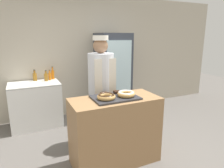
# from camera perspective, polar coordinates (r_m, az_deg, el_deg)

# --- Properties ---
(ground_plane) EXTENTS (14.00, 14.00, 0.00)m
(ground_plane) POSITION_cam_1_polar(r_m,az_deg,el_deg) (3.17, 0.81, -20.97)
(ground_plane) COLOR #66605B
(wall_back) EXTENTS (8.00, 0.06, 2.70)m
(wall_back) POSITION_cam_1_polar(r_m,az_deg,el_deg) (4.64, -10.63, 7.83)
(wall_back) COLOR #BCB29E
(wall_back) RESTS_ON ground_plane
(display_counter) EXTENTS (1.23, 0.57, 0.96)m
(display_counter) POSITION_cam_1_polar(r_m,az_deg,el_deg) (2.92, 0.84, -13.16)
(display_counter) COLOR #997047
(display_counter) RESTS_ON ground_plane
(serving_tray) EXTENTS (0.62, 0.44, 0.02)m
(serving_tray) POSITION_cam_1_polar(r_m,az_deg,el_deg) (2.73, 0.88, -3.87)
(serving_tray) COLOR #2D2D33
(serving_tray) RESTS_ON display_counter
(donut_chocolate_glaze) EXTENTS (0.24, 0.24, 0.07)m
(donut_chocolate_glaze) POSITION_cam_1_polar(r_m,az_deg,el_deg) (2.62, -1.63, -3.52)
(donut_chocolate_glaze) COLOR tan
(donut_chocolate_glaze) RESTS_ON serving_tray
(donut_light_glaze) EXTENTS (0.24, 0.24, 0.07)m
(donut_light_glaze) POSITION_cam_1_polar(r_m,az_deg,el_deg) (2.75, 4.06, -2.76)
(donut_light_glaze) COLOR tan
(donut_light_glaze) RESTS_ON serving_tray
(brownie_back_left) EXTENTS (0.08, 0.08, 0.03)m
(brownie_back_left) POSITION_cam_1_polar(r_m,az_deg,el_deg) (2.82, -2.25, -2.77)
(brownie_back_left) COLOR black
(brownie_back_left) RESTS_ON serving_tray
(brownie_back_right) EXTENTS (0.08, 0.08, 0.03)m
(brownie_back_right) POSITION_cam_1_polar(r_m,az_deg,el_deg) (2.89, 1.42, -2.31)
(brownie_back_right) COLOR black
(brownie_back_right) RESTS_ON serving_tray
(baker_person) EXTENTS (0.42, 0.42, 1.80)m
(baker_person) POSITION_cam_1_polar(r_m,az_deg,el_deg) (3.30, -3.08, -1.34)
(baker_person) COLOR #4C4C51
(baker_person) RESTS_ON ground_plane
(beverage_fridge) EXTENTS (0.70, 0.66, 1.86)m
(beverage_fridge) POSITION_cam_1_polar(r_m,az_deg,el_deg) (4.60, 0.26, 2.72)
(beverage_fridge) COLOR #333842
(beverage_fridge) RESTS_ON ground_plane
(chest_freezer) EXTENTS (0.96, 0.63, 0.89)m
(chest_freezer) POSITION_cam_1_polar(r_m,az_deg,el_deg) (4.32, -20.91, -5.51)
(chest_freezer) COLOR white
(chest_freezer) RESTS_ON ground_plane
(bottle_amber) EXTENTS (0.07, 0.07, 0.22)m
(bottle_amber) POSITION_cam_1_polar(r_m,az_deg,el_deg) (4.33, -18.32, 1.97)
(bottle_amber) COLOR #99661E
(bottle_amber) RESTS_ON chest_freezer
(bottle_amber_b) EXTENTS (0.08, 0.08, 0.23)m
(bottle_amber_b) POSITION_cam_1_polar(r_m,az_deg,el_deg) (4.42, -21.18, 2.02)
(bottle_amber_b) COLOR #99661E
(bottle_amber_b) RESTS_ON chest_freezer
(bottle_orange) EXTENTS (0.06, 0.06, 0.27)m
(bottle_orange) POSITION_cam_1_polar(r_m,az_deg,el_deg) (4.47, -16.56, 2.69)
(bottle_orange) COLOR orange
(bottle_orange) RESTS_ON chest_freezer
(bottle_orange_b) EXTENTS (0.06, 0.06, 0.21)m
(bottle_orange_b) POSITION_cam_1_polar(r_m,az_deg,el_deg) (4.40, -17.34, 2.18)
(bottle_orange_b) COLOR orange
(bottle_orange_b) RESTS_ON chest_freezer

